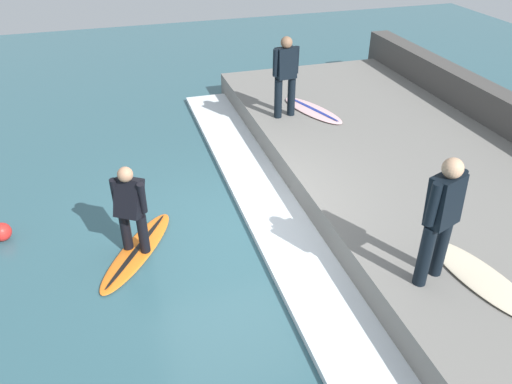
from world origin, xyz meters
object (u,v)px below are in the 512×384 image
Objects in this scene: surfer_riding at (130,206)px; marker_buoy at (2,232)px; surfer_waiting_far at (286,73)px; surfboard_waiting_far at (313,110)px; surfer_waiting_near at (441,215)px; surfboard_waiting_near at (482,278)px; surfboard_riding at (137,251)px.

marker_buoy is at bearing 154.94° from surfer_riding.
surfer_waiting_far is 0.90× the size of surfboard_waiting_far.
surfer_riding is at bearing 146.82° from surfer_waiting_near.
surfboard_waiting_far is at bearing 89.88° from surfboard_waiting_near.
surfer_waiting_near reaches higher than surfboard_waiting_far.
surfer_waiting_far is (-0.02, 5.32, -0.02)m from surfer_waiting_near.
surfboard_waiting_near reaches higher than marker_buoy.
marker_buoy is at bearing 150.53° from surfboard_waiting_near.
surfer_riding is at bearing -142.87° from surfboard_waiting_far.
surfboard_waiting_far is (0.65, 5.37, -0.93)m from surfer_waiting_near.
surfer_waiting_near is 1.02× the size of surfer_waiting_far.
surfboard_waiting_far is at bearing 4.25° from surfer_waiting_far.
surfer_riding is at bearing -174.64° from surfboard_riding.
surfer_riding reaches higher than surfboard_waiting_far.
surfer_waiting_far is at bearing 90.24° from surfer_waiting_near.
surfboard_waiting_far is at bearing 19.71° from marker_buoy.
surfboard_riding is 5.17m from surfboard_waiting_far.
surfer_riding is at bearing 148.52° from surfboard_waiting_near.
surfer_riding reaches higher than marker_buoy.
surfboard_waiting_far is (0.67, 0.05, -0.91)m from surfer_waiting_far.
surfboard_waiting_far is (4.10, 3.11, 0.53)m from surfboard_riding.
surfer_riding is 0.76× the size of surfboard_waiting_far.
surfer_riding is 2.30m from marker_buoy.
surfer_waiting_far is at bearing 96.75° from surfboard_waiting_near.
marker_buoy is (-6.07, 3.43, -0.42)m from surfboard_waiting_near.
surfboard_waiting_near is 5.61m from surfboard_waiting_far.
surfboard_waiting_far is (0.01, 5.61, 0.00)m from surfboard_waiting_near.
surfboard_riding is 1.10× the size of surfboard_waiting_near.
surfboard_riding is 4.38m from surfer_waiting_near.
surfer_waiting_near is (3.46, -2.26, 0.65)m from surfer_riding.
surfboard_waiting_far reaches higher than marker_buoy.
surfboard_waiting_near is at bearing -29.47° from marker_buoy.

